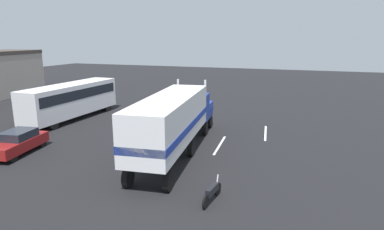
{
  "coord_description": "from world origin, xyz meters",
  "views": [
    {
      "loc": [
        -24.84,
        -9.18,
        7.66
      ],
      "look_at": [
        -0.72,
        -0.62,
        1.6
      ],
      "focal_mm": 30.41,
      "sensor_mm": 36.0,
      "label": 1
    }
  ],
  "objects_px": {
    "parked_bus": "(71,98)",
    "motorcycle": "(212,192)",
    "parked_car": "(18,142)",
    "semi_truck": "(175,118)",
    "person_bystander": "(144,136)"
  },
  "relations": [
    {
      "from": "parked_bus",
      "to": "motorcycle",
      "type": "xyz_separation_m",
      "value": [
        -11.34,
        -17.37,
        -1.58
      ]
    },
    {
      "from": "semi_truck",
      "to": "person_bystander",
      "type": "bearing_deg",
      "value": 80.59
    },
    {
      "from": "semi_truck",
      "to": "person_bystander",
      "type": "xyz_separation_m",
      "value": [
        0.43,
        2.59,
        -1.63
      ]
    },
    {
      "from": "parked_car",
      "to": "parked_bus",
      "type": "bearing_deg",
      "value": 18.32
    },
    {
      "from": "person_bystander",
      "to": "semi_truck",
      "type": "bearing_deg",
      "value": -99.41
    },
    {
      "from": "parked_bus",
      "to": "parked_car",
      "type": "xyz_separation_m",
      "value": [
        -9.29,
        -3.07,
        -1.26
      ]
    },
    {
      "from": "person_bystander",
      "to": "parked_bus",
      "type": "height_order",
      "value": "parked_bus"
    },
    {
      "from": "parked_bus",
      "to": "parked_car",
      "type": "relative_size",
      "value": 2.39
    },
    {
      "from": "semi_truck",
      "to": "motorcycle",
      "type": "bearing_deg",
      "value": -143.02
    },
    {
      "from": "parked_car",
      "to": "person_bystander",
      "type": "bearing_deg",
      "value": -62.81
    },
    {
      "from": "parked_bus",
      "to": "motorcycle",
      "type": "height_order",
      "value": "parked_bus"
    },
    {
      "from": "semi_truck",
      "to": "person_bystander",
      "type": "relative_size",
      "value": 8.81
    },
    {
      "from": "parked_bus",
      "to": "person_bystander",
      "type": "bearing_deg",
      "value": -116.95
    },
    {
      "from": "parked_car",
      "to": "motorcycle",
      "type": "height_order",
      "value": "parked_car"
    },
    {
      "from": "motorcycle",
      "to": "parked_bus",
      "type": "bearing_deg",
      "value": 56.86
    }
  ]
}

